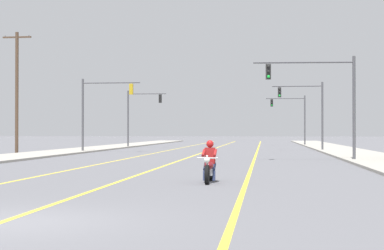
% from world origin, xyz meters
% --- Properties ---
extents(ground_plane, '(400.00, 400.00, 0.00)m').
position_xyz_m(ground_plane, '(0.00, 0.00, 0.00)').
color(ground_plane, '#5B5B60').
extents(lane_stripe_center, '(0.16, 100.00, 0.01)m').
position_xyz_m(lane_stripe_center, '(-0.24, 45.00, 0.00)').
color(lane_stripe_center, yellow).
rests_on(lane_stripe_center, ground).
extents(lane_stripe_left, '(0.16, 100.00, 0.01)m').
position_xyz_m(lane_stripe_left, '(-3.98, 45.00, 0.00)').
color(lane_stripe_left, yellow).
rests_on(lane_stripe_left, ground).
extents(lane_stripe_right, '(0.16, 100.00, 0.01)m').
position_xyz_m(lane_stripe_right, '(4.21, 45.00, 0.00)').
color(lane_stripe_right, yellow).
rests_on(lane_stripe_right, ground).
extents(sidewalk_kerb_right, '(4.40, 110.00, 0.14)m').
position_xyz_m(sidewalk_kerb_right, '(11.70, 40.00, 0.07)').
color(sidewalk_kerb_right, '#9E998E').
rests_on(sidewalk_kerb_right, ground).
extents(sidewalk_kerb_left, '(4.40, 110.00, 0.14)m').
position_xyz_m(sidewalk_kerb_left, '(-11.70, 40.00, 0.07)').
color(sidewalk_kerb_left, '#9E998E').
rests_on(sidewalk_kerb_left, ground).
extents(motorcycle_with_rider, '(0.70, 2.19, 1.46)m').
position_xyz_m(motorcycle_with_rider, '(2.95, 9.54, 0.59)').
color(motorcycle_with_rider, black).
rests_on(motorcycle_with_rider, ground).
extents(traffic_signal_near_right, '(5.98, 0.66, 6.20)m').
position_xyz_m(traffic_signal_near_right, '(8.33, 24.87, 4.16)').
color(traffic_signal_near_right, '#47474C').
rests_on(traffic_signal_near_right, ground).
extents(traffic_signal_near_left, '(5.00, 0.37, 6.20)m').
position_xyz_m(traffic_signal_near_left, '(-8.94, 38.00, 4.11)').
color(traffic_signal_near_left, '#47474C').
rests_on(traffic_signal_near_left, ground).
extents(traffic_signal_mid_right, '(4.57, 0.37, 6.20)m').
position_xyz_m(traffic_signal_mid_right, '(8.73, 43.62, 4.08)').
color(traffic_signal_mid_right, '#47474C').
rests_on(traffic_signal_mid_right, ground).
extents(traffic_signal_mid_left, '(4.26, 0.39, 6.20)m').
position_xyz_m(traffic_signal_mid_left, '(-8.67, 52.77, 4.06)').
color(traffic_signal_mid_left, '#47474C').
rests_on(traffic_signal_mid_left, ground).
extents(traffic_signal_far_right, '(4.86, 0.55, 6.20)m').
position_xyz_m(traffic_signal_far_right, '(8.45, 64.09, 4.10)').
color(traffic_signal_far_right, '#47474C').
rests_on(traffic_signal_far_right, ground).
extents(utility_pole_left_near, '(2.34, 0.26, 9.65)m').
position_xyz_m(utility_pole_left_near, '(-14.66, 34.43, 5.05)').
color(utility_pole_left_near, '#4C3828').
rests_on(utility_pole_left_near, ground).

